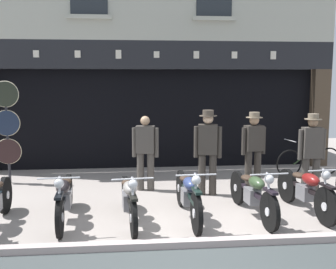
{
  "coord_description": "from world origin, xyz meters",
  "views": [
    {
      "loc": [
        -0.74,
        -5.29,
        2.34
      ],
      "look_at": [
        0.05,
        2.81,
        1.22
      ],
      "focal_mm": 43.23,
      "sensor_mm": 36.0,
      "label": 1
    }
  ],
  "objects": [
    {
      "name": "shop_facade",
      "position": [
        -0.0,
        7.03,
        1.66
      ],
      "size": [
        9.52,
        4.42,
        5.96
      ],
      "color": "black",
      "rests_on": "ground"
    },
    {
      "name": "motorcycle_left",
      "position": [
        -1.81,
        1.28,
        0.42
      ],
      "size": [
        0.62,
        2.03,
        0.9
      ],
      "rotation": [
        0.0,
        0.0,
        3.19
      ],
      "color": "black",
      "rests_on": "ground"
    },
    {
      "name": "salesman_right",
      "position": [
        1.89,
        2.95,
        0.92
      ],
      "size": [
        0.55,
        0.35,
        1.65
      ],
      "rotation": [
        0.0,
        0.0,
        3.35
      ],
      "color": "#38332D",
      "rests_on": "ground"
    },
    {
      "name": "shopkeeper_center",
      "position": [
        0.83,
        2.61,
        0.97
      ],
      "size": [
        0.55,
        0.36,
        1.73
      ],
      "rotation": [
        0.0,
        0.0,
        2.94
      ],
      "color": "#38332D",
      "rests_on": "ground"
    },
    {
      "name": "motorcycle_center_right",
      "position": [
        1.35,
        1.22,
        0.42
      ],
      "size": [
        0.62,
        2.04,
        0.9
      ],
      "rotation": [
        0.0,
        0.0,
        3.22
      ],
      "color": "black",
      "rests_on": "ground"
    },
    {
      "name": "motorcycle_right",
      "position": [
        2.33,
        1.31,
        0.42
      ],
      "size": [
        0.62,
        1.95,
        0.92
      ],
      "rotation": [
        0.0,
        0.0,
        3.24
      ],
      "color": "black",
      "rests_on": "ground"
    },
    {
      "name": "salesman_left",
      "position": [
        -0.4,
        3.07,
        0.87
      ],
      "size": [
        0.55,
        0.29,
        1.58
      ],
      "rotation": [
        0.0,
        0.0,
        2.95
      ],
      "color": "#47423D",
      "rests_on": "ground"
    },
    {
      "name": "tyre_sign_pole",
      "position": [
        -3.44,
        3.95,
        1.35
      ],
      "size": [
        0.59,
        0.06,
        2.3
      ],
      "color": "#232328",
      "rests_on": "ground"
    },
    {
      "name": "motorcycle_center",
      "position": [
        0.24,
        1.22,
        0.43
      ],
      "size": [
        0.62,
        2.1,
        0.93
      ],
      "rotation": [
        0.0,
        0.0,
        3.18
      ],
      "color": "black",
      "rests_on": "ground"
    },
    {
      "name": "motorcycle_center_left",
      "position": [
        -0.75,
        1.13,
        0.41
      ],
      "size": [
        0.62,
        1.97,
        0.9
      ],
      "rotation": [
        0.0,
        0.0,
        3.24
      ],
      "color": "black",
      "rests_on": "ground"
    },
    {
      "name": "leaning_bicycle",
      "position": [
        3.65,
        4.02,
        0.37
      ],
      "size": [
        1.76,
        0.5,
        0.93
      ],
      "rotation": [
        0.0,
        0.0,
        1.74
      ],
      "color": "black",
      "rests_on": "ground"
    },
    {
      "name": "advert_board_near",
      "position": [
        1.53,
        5.4,
        1.55
      ],
      "size": [
        0.82,
        0.03,
        1.06
      ],
      "color": "beige"
    },
    {
      "name": "assistant_far_right",
      "position": [
        2.89,
        2.34,
        0.92
      ],
      "size": [
        0.56,
        0.33,
        1.66
      ],
      "rotation": [
        0.0,
        0.0,
        3.11
      ],
      "color": "#47423D",
      "rests_on": "ground"
    }
  ]
}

